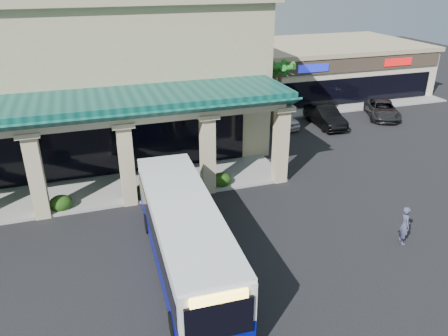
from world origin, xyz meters
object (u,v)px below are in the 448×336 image
object	(u,v)px
car_gray	(382,109)
car_white	(325,116)
transit_bus	(184,237)
car_silver	(278,116)
pedestrian	(405,225)

from	to	relation	value
car_gray	car_white	bearing A→B (deg)	-151.08
transit_bus	car_gray	world-z (taller)	transit_bus
car_silver	car_white	bearing A→B (deg)	-24.79
pedestrian	car_gray	size ratio (longest dim) A/B	0.37
car_white	car_gray	bearing A→B (deg)	7.63
car_white	car_silver	bearing A→B (deg)	163.61
transit_bus	car_white	size ratio (longest dim) A/B	2.26
transit_bus	car_white	distance (m)	21.31
car_silver	car_gray	bearing A→B (deg)	-10.25
pedestrian	car_silver	size ratio (longest dim) A/B	0.41
car_white	car_gray	distance (m)	5.87
transit_bus	car_white	xyz separation A→B (m)	(15.36, 14.74, -0.75)
pedestrian	car_white	xyz separation A→B (m)	(5.17, 16.09, -0.13)
car_white	car_gray	world-z (taller)	car_white
car_silver	car_gray	world-z (taller)	car_silver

